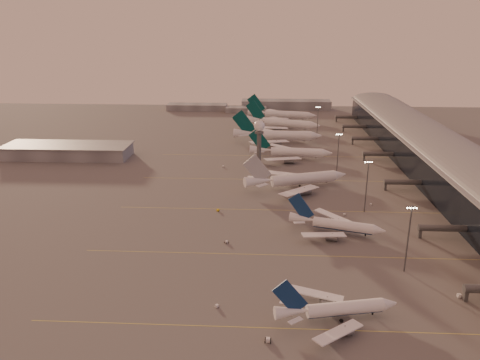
{
  "coord_description": "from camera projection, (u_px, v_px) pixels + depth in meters",
  "views": [
    {
      "loc": [
        7.51,
        -149.24,
        83.16
      ],
      "look_at": [
        -3.78,
        70.82,
        9.29
      ],
      "focal_mm": 35.0,
      "sensor_mm": 36.0,
      "label": 1
    }
  ],
  "objects": [
    {
      "name": "mast_c",
      "position": [
        338.0,
        152.0,
        265.47
      ],
      "size": [
        3.6,
        0.56,
        25.0
      ],
      "color": "#4F5155",
      "rests_on": "ground"
    },
    {
      "name": "mast_b",
      "position": [
        367.0,
        184.0,
        213.15
      ],
      "size": [
        3.6,
        0.56,
        25.0
      ],
      "color": "#4F5155",
      "rests_on": "ground"
    },
    {
      "name": "greentail_c",
      "position": [
        283.0,
        125.0,
        384.35
      ],
      "size": [
        61.24,
        48.63,
        23.14
      ],
      "color": "white",
      "rests_on": "ground"
    },
    {
      "name": "greentail_a",
      "position": [
        291.0,
        154.0,
        301.18
      ],
      "size": [
        53.98,
        43.44,
        19.61
      ],
      "color": "white",
      "rests_on": "ground"
    },
    {
      "name": "ground",
      "position": [
        240.0,
        267.0,
        168.11
      ],
      "size": [
        700.0,
        700.0,
        0.0
      ],
      "primitive_type": "plane",
      "color": "#5D5A5A",
      "rests_on": "ground"
    },
    {
      "name": "gsv_truck_c",
      "position": [
        219.0,
        209.0,
        217.97
      ],
      "size": [
        5.52,
        5.04,
        2.23
      ],
      "color": "gold",
      "rests_on": "ground"
    },
    {
      "name": "gsv_tug_near",
      "position": [
        268.0,
        340.0,
        128.37
      ],
      "size": [
        2.7,
        4.17,
        1.14
      ],
      "color": "white",
      "rests_on": "ground"
    },
    {
      "name": "gsv_tug_mid",
      "position": [
        227.0,
        242.0,
        186.28
      ],
      "size": [
        3.56,
        3.51,
        0.89
      ],
      "color": "white",
      "rests_on": "ground"
    },
    {
      "name": "gsv_tug_far",
      "position": [
        277.0,
        182.0,
        256.42
      ],
      "size": [
        3.11,
        4.22,
        1.08
      ],
      "color": "slate",
      "rests_on": "ground"
    },
    {
      "name": "mast_d",
      "position": [
        318.0,
        121.0,
        350.79
      ],
      "size": [
        3.6,
        0.56,
        25.0
      ],
      "color": "#4F5155",
      "rests_on": "ground"
    },
    {
      "name": "taxiway_markings",
      "position": [
        310.0,
        210.0,
        219.67
      ],
      "size": [
        180.0,
        185.25,
        0.02
      ],
      "color": "#D7CA4C",
      "rests_on": "ground"
    },
    {
      "name": "greentail_b",
      "position": [
        278.0,
        137.0,
        342.38
      ],
      "size": [
        65.55,
        52.88,
        23.8
      ],
      "color": "white",
      "rests_on": "ground"
    },
    {
      "name": "distant_horizon",
      "position": [
        259.0,
        106.0,
        474.62
      ],
      "size": [
        165.0,
        37.5,
        9.0
      ],
      "color": "slate",
      "rests_on": "ground"
    },
    {
      "name": "terminal",
      "position": [
        441.0,
        159.0,
        263.77
      ],
      "size": [
        57.0,
        362.0,
        23.04
      ],
      "color": "black",
      "rests_on": "ground"
    },
    {
      "name": "narrowbody_near",
      "position": [
        336.0,
        311.0,
        137.25
      ],
      "size": [
        38.01,
        30.03,
        15.02
      ],
      "color": "white",
      "rests_on": "ground"
    },
    {
      "name": "gsv_truck_d",
      "position": [
        223.0,
        165.0,
        284.75
      ],
      "size": [
        2.07,
        5.17,
        2.07
      ],
      "color": "white",
      "rests_on": "ground"
    },
    {
      "name": "gsv_catering_a",
      "position": [
        461.0,
        291.0,
        148.86
      ],
      "size": [
        5.82,
        3.3,
        4.51
      ],
      "color": "white",
      "rests_on": "ground"
    },
    {
      "name": "gsv_truck_b",
      "position": [
        345.0,
        214.0,
        212.48
      ],
      "size": [
        5.68,
        3.4,
        2.16
      ],
      "color": "white",
      "rests_on": "ground"
    },
    {
      "name": "widebody_white",
      "position": [
        297.0,
        181.0,
        248.18
      ],
      "size": [
        56.17,
        44.27,
        20.55
      ],
      "color": "white",
      "rests_on": "ground"
    },
    {
      "name": "gsv_catering_b",
      "position": [
        371.0,
        202.0,
        224.53
      ],
      "size": [
        4.8,
        2.75,
        3.71
      ],
      "color": "white",
      "rests_on": "ground"
    },
    {
      "name": "hangar",
      "position": [
        68.0,
        151.0,
        305.13
      ],
      "size": [
        82.0,
        27.0,
        8.5
      ],
      "color": "slate",
      "rests_on": "ground"
    },
    {
      "name": "narrowbody_mid",
      "position": [
        336.0,
        226.0,
        194.3
      ],
      "size": [
        39.43,
        30.98,
        15.87
      ],
      "color": "white",
      "rests_on": "ground"
    },
    {
      "name": "greentail_d",
      "position": [
        282.0,
        116.0,
        421.61
      ],
      "size": [
        62.57,
        50.03,
        22.99
      ],
      "color": "white",
      "rests_on": "ground"
    },
    {
      "name": "mast_a",
      "position": [
        408.0,
        236.0,
        160.92
      ],
      "size": [
        3.6,
        0.56,
        25.0
      ],
      "color": "#4F5155",
      "rests_on": "ground"
    },
    {
      "name": "gsv_truck_a",
      "position": [
        218.0,
        304.0,
        144.16
      ],
      "size": [
        4.67,
        4.49,
        1.93
      ],
      "color": "white",
      "rests_on": "ground"
    },
    {
      "name": "radar_tower",
      "position": [
        259.0,
        135.0,
        274.83
      ],
      "size": [
        6.4,
        6.4,
        31.1
      ],
      "color": "#4F5155",
      "rests_on": "ground"
    }
  ]
}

